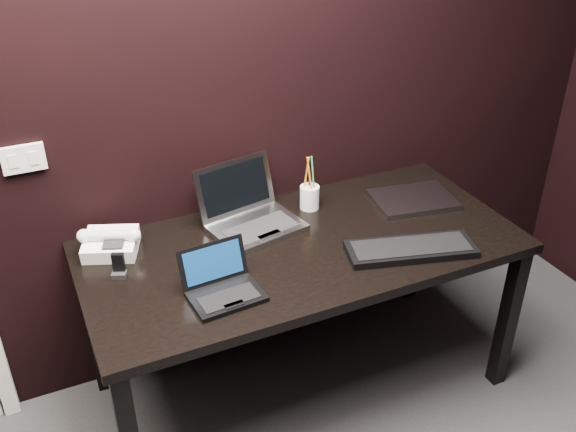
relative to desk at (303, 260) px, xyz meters
name	(u,v)px	position (x,y,z in m)	size (l,w,h in m)	color
wall_back	(187,84)	(-0.30, 0.40, 0.64)	(4.00, 4.00, 0.00)	black
wall_switch	(23,159)	(-0.92, 0.39, 0.46)	(0.15, 0.02, 0.10)	silver
desk	(303,260)	(0.00, 0.00, 0.00)	(1.70, 0.80, 0.74)	black
netbook	(223,287)	(-0.39, -0.17, 0.11)	(0.26, 0.24, 0.16)	black
silver_laptop	(251,216)	(-0.13, 0.21, 0.12)	(0.40, 0.38, 0.24)	#A3A4A8
ext_keyboard	(411,249)	(0.35, -0.23, 0.09)	(0.52, 0.29, 0.03)	black
closed_laptop	(413,200)	(0.58, 0.10, 0.09)	(0.38, 0.30, 0.02)	gray
desk_phone	(111,243)	(-0.69, 0.25, 0.12)	(0.25, 0.24, 0.12)	white
mobile_phone	(119,267)	(-0.69, 0.09, 0.11)	(0.06, 0.06, 0.09)	black
pen_cup	(310,196)	(0.15, 0.24, 0.13)	(0.09, 0.09, 0.24)	silver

